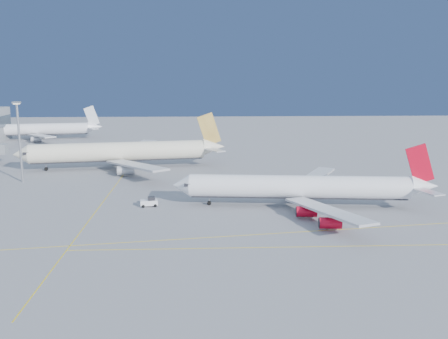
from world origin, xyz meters
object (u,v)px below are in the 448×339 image
(airliner_etihad, at_px, (123,152))
(pushback_tug, at_px, (149,202))
(light_mast, at_px, (19,135))
(airliner_third, at_px, (39,129))
(airliner_virgin, at_px, (304,187))

(airliner_etihad, xyz_separation_m, pushback_tug, (13.37, -48.13, -4.39))
(pushback_tug, relative_size, light_mast, 0.19)
(airliner_etihad, bearing_deg, airliner_third, 115.87)
(airliner_third, distance_m, light_mast, 95.92)
(airliner_etihad, height_order, light_mast, light_mast)
(pushback_tug, bearing_deg, airliner_etihad, 96.03)
(airliner_third, bearing_deg, airliner_virgin, -59.19)
(airliner_etihad, bearing_deg, pushback_tug, -83.25)
(airliner_etihad, relative_size, airliner_third, 1.19)
(airliner_virgin, height_order, light_mast, light_mast)
(airliner_third, xyz_separation_m, light_mast, (24.08, -92.43, 8.91))
(pushback_tug, xyz_separation_m, light_mast, (-39.29, 28.07, 12.54))
(airliner_etihad, relative_size, light_mast, 2.97)
(airliner_virgin, xyz_separation_m, airliner_etihad, (-49.84, 49.84, 0.82))
(airliner_third, bearing_deg, pushback_tug, -70.70)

